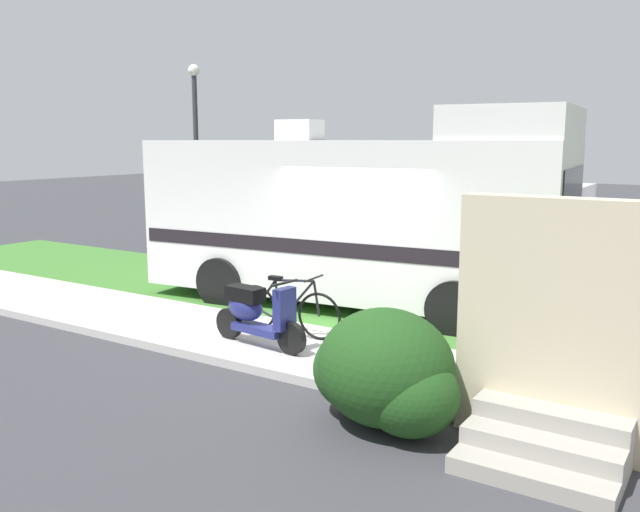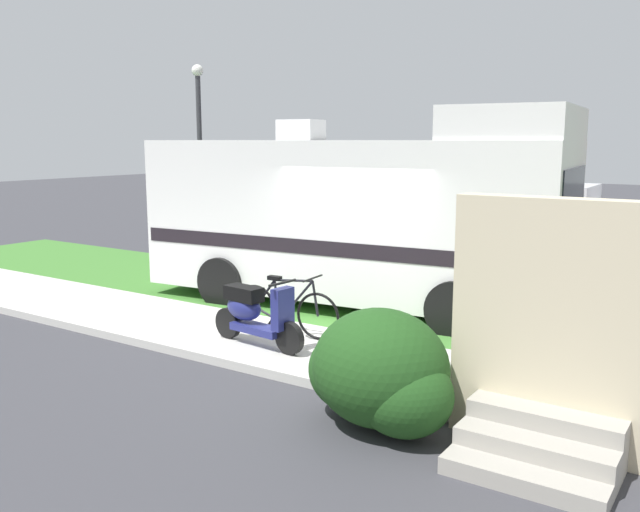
{
  "view_description": "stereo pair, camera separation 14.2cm",
  "coord_description": "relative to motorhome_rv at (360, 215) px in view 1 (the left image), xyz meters",
  "views": [
    {
      "loc": [
        5.14,
        -8.57,
        2.92
      ],
      "look_at": [
        -0.55,
        0.3,
        1.1
      ],
      "focal_mm": 37.85,
      "sensor_mm": 36.0,
      "label": 1
    },
    {
      "loc": [
        5.26,
        -8.49,
        2.92
      ],
      "look_at": [
        -0.55,
        0.3,
        1.1
      ],
      "focal_mm": 37.85,
      "sensor_mm": 36.0,
      "label": 2
    }
  ],
  "objects": [
    {
      "name": "ground_plane",
      "position": [
        0.59,
        -1.67,
        -1.62
      ],
      "size": [
        80.0,
        80.0,
        0.0
      ],
      "primitive_type": "plane",
      "color": "#38383D"
    },
    {
      "name": "sidewalk",
      "position": [
        0.59,
        -2.87,
        -1.56
      ],
      "size": [
        24.0,
        2.0,
        0.12
      ],
      "color": "beige",
      "rests_on": "ground"
    },
    {
      "name": "grass_strip",
      "position": [
        0.59,
        -0.17,
        -1.58
      ],
      "size": [
        24.0,
        3.4,
        0.08
      ],
      "color": "#3D752D",
      "rests_on": "ground"
    },
    {
      "name": "motorhome_rv",
      "position": [
        0.0,
        0.0,
        0.0
      ],
      "size": [
        7.4,
        3.27,
        3.41
      ],
      "color": "silver",
      "rests_on": "ground"
    },
    {
      "name": "scooter",
      "position": [
        0.15,
        -3.16,
        -1.05
      ],
      "size": [
        1.62,
        0.51,
        0.97
      ],
      "color": "black",
      "rests_on": "ground"
    },
    {
      "name": "bicycle",
      "position": [
        0.22,
        -2.52,
        -1.12
      ],
      "size": [
        1.75,
        0.52,
        0.9
      ],
      "color": "black",
      "rests_on": "ground"
    },
    {
      "name": "pickup_truck_far",
      "position": [
        1.91,
        8.02,
        -0.67
      ],
      "size": [
        5.79,
        2.24,
        1.77
      ],
      "color": "silver",
      "rests_on": "ground"
    },
    {
      "name": "porch_steps",
      "position": [
        4.36,
        -3.96,
        -0.66
      ],
      "size": [
        2.0,
        1.26,
        2.4
      ],
      "color": "#9E998E",
      "rests_on": "ground"
    },
    {
      "name": "bush_by_porch",
      "position": [
        2.74,
        -4.35,
        -1.05
      ],
      "size": [
        1.71,
        1.28,
        1.21
      ],
      "color": "#1E4719",
      "rests_on": "ground"
    },
    {
      "name": "bottle_green",
      "position": [
        4.59,
        -3.26,
        -1.38
      ],
      "size": [
        0.06,
        0.06,
        0.28
      ],
      "color": "navy",
      "rests_on": "ground"
    },
    {
      "name": "street_lamp_post",
      "position": [
        -5.6,
        1.93,
        1.18
      ],
      "size": [
        0.28,
        0.28,
        4.67
      ],
      "color": "#333338",
      "rests_on": "ground"
    }
  ]
}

